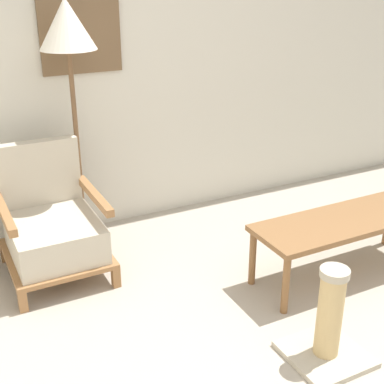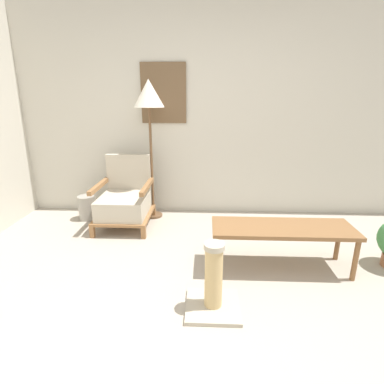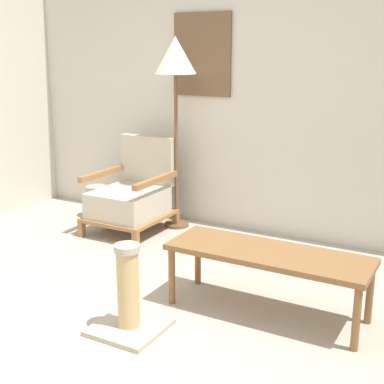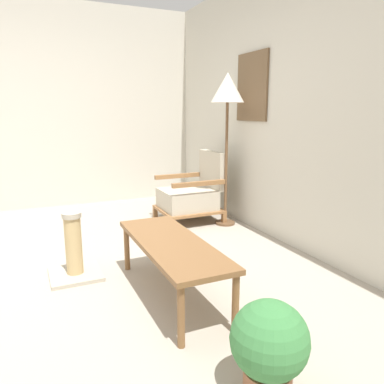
{
  "view_description": "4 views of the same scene",
  "coord_description": "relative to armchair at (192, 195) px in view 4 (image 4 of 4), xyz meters",
  "views": [
    {
      "loc": [
        -1.63,
        -1.41,
        1.89
      ],
      "look_at": [
        -0.21,
        1.38,
        0.55
      ],
      "focal_mm": 50.0,
      "sensor_mm": 36.0,
      "label": 1
    },
    {
      "loc": [
        -0.07,
        -1.61,
        1.49
      ],
      "look_at": [
        -0.21,
        1.38,
        0.55
      ],
      "focal_mm": 28.0,
      "sensor_mm": 36.0,
      "label": 2
    },
    {
      "loc": [
        1.7,
        -2.03,
        1.58
      ],
      "look_at": [
        -0.21,
        1.38,
        0.55
      ],
      "focal_mm": 50.0,
      "sensor_mm": 36.0,
      "label": 3
    },
    {
      "loc": [
        2.93,
        -0.05,
        1.3
      ],
      "look_at": [
        -0.21,
        1.38,
        0.55
      ],
      "focal_mm": 35.0,
      "sensor_mm": 36.0,
      "label": 4
    }
  ],
  "objects": [
    {
      "name": "armchair",
      "position": [
        0.0,
        0.0,
        0.0
      ],
      "size": [
        0.63,
        0.7,
        0.83
      ],
      "color": "olive",
      "rests_on": "ground_plane"
    },
    {
      "name": "wall_back",
      "position": [
        1.03,
        0.56,
        1.03
      ],
      "size": [
        8.0,
        0.09,
        2.7
      ],
      "color": "beige",
      "rests_on": "ground_plane"
    },
    {
      "name": "vase",
      "position": [
        -0.55,
        0.17,
        -0.17
      ],
      "size": [
        0.21,
        0.21,
        0.31
      ],
      "primitive_type": "cylinder",
      "color": "#9E998E",
      "rests_on": "ground_plane"
    },
    {
      "name": "floor_lamp",
      "position": [
        0.29,
        0.3,
        1.15
      ],
      "size": [
        0.36,
        0.36,
        1.71
      ],
      "color": "brown",
      "rests_on": "ground_plane"
    },
    {
      "name": "ground_plane",
      "position": [
        1.03,
        -1.75,
        -0.32
      ],
      "size": [
        14.0,
        14.0,
        0.0
      ],
      "primitive_type": "plane",
      "color": "#A89E8E"
    },
    {
      "name": "potted_plant",
      "position": [
        2.72,
        -0.84,
        -0.07
      ],
      "size": [
        0.37,
        0.37,
        0.46
      ],
      "color": "#935B3D",
      "rests_on": "ground_plane"
    },
    {
      "name": "scratching_post",
      "position": [
        1.03,
        -1.49,
        -0.13
      ],
      "size": [
        0.4,
        0.4,
        0.53
      ],
      "color": "#B2A893",
      "rests_on": "ground_plane"
    },
    {
      "name": "coffee_table",
      "position": [
        1.65,
        -0.9,
        0.04
      ],
      "size": [
        1.24,
        0.43,
        0.41
      ],
      "color": "brown",
      "rests_on": "ground_plane"
    },
    {
      "name": "wall_left",
      "position": [
        -1.44,
        -1.25,
        1.03
      ],
      "size": [
        0.06,
        8.0,
        2.7
      ],
      "color": "beige",
      "rests_on": "ground_plane"
    }
  ]
}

